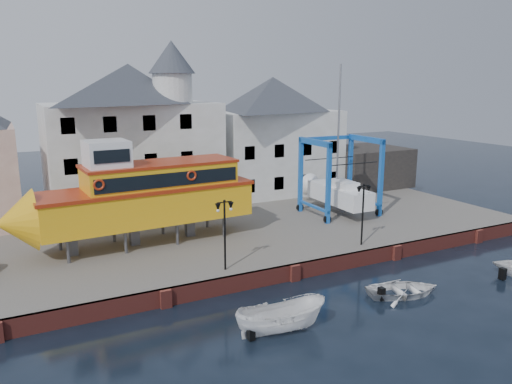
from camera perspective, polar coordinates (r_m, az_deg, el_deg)
name	(u,v)px	position (r m, az deg, el deg)	size (l,w,h in m)	color
ground	(294,280)	(30.64, 4.39, -10.04)	(140.00, 140.00, 0.00)	black
hardstanding	(222,227)	(39.72, -3.93, -3.97)	(44.00, 22.00, 1.00)	#5F5A53
quay_wall	(293,272)	(30.53, 4.30, -9.11)	(44.00, 0.47, 1.00)	maroon
building_white_main	(133,135)	(43.84, -13.85, 6.37)	(14.00, 8.30, 14.00)	silver
building_white_right	(273,135)	(49.53, 1.90, 6.51)	(12.00, 8.00, 11.20)	silver
shed_dark	(364,166)	(53.98, 12.25, 2.87)	(8.00, 7.00, 4.00)	#262422
lamp_post_left	(225,217)	(28.53, -3.61, -2.88)	(1.12, 0.32, 4.20)	black
lamp_post_right	(363,199)	(33.66, 12.17, -0.76)	(1.12, 0.32, 4.20)	black
tour_boat	(133,196)	(33.85, -13.88, -0.46)	(16.54, 4.79, 7.12)	#59595E
travel_lift	(334,188)	(42.29, 8.95, 0.46)	(5.77, 8.07, 12.13)	#13639F
motorboat_a	(281,333)	(24.77, 2.85, -15.75)	(1.70, 4.53, 1.75)	white
motorboat_b	(403,295)	(29.80, 16.46, -11.22)	(2.97, 4.16, 0.86)	white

